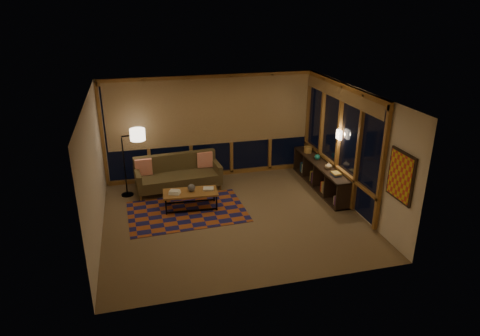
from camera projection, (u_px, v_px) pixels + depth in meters
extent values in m
cube|color=#7E5F47|center=(233.00, 217.00, 9.36)|extent=(5.50, 5.00, 0.01)
cube|color=beige|center=(232.00, 95.00, 8.35)|extent=(5.50, 5.00, 0.01)
cube|color=beige|center=(210.00, 127.00, 11.11)|extent=(5.50, 0.01, 2.70)
cube|color=beige|center=(269.00, 215.00, 6.61)|extent=(5.50, 0.01, 2.70)
cube|color=beige|center=(94.00, 172.00, 8.23)|extent=(0.01, 5.00, 2.70)
cube|color=beige|center=(353.00, 149.00, 9.48)|extent=(0.01, 5.00, 2.70)
cube|color=#97451B|center=(187.00, 211.00, 9.59)|extent=(2.65, 1.82, 0.01)
sphere|color=black|center=(191.00, 188.00, 9.61)|extent=(0.21, 0.21, 0.17)
cylinder|color=olive|center=(308.00, 150.00, 11.27)|extent=(0.24, 0.24, 0.16)
sphere|color=#1A7665|center=(317.00, 157.00, 10.77)|extent=(0.18, 0.18, 0.14)
imported|color=tan|center=(328.00, 165.00, 10.18)|extent=(0.21, 0.21, 0.18)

